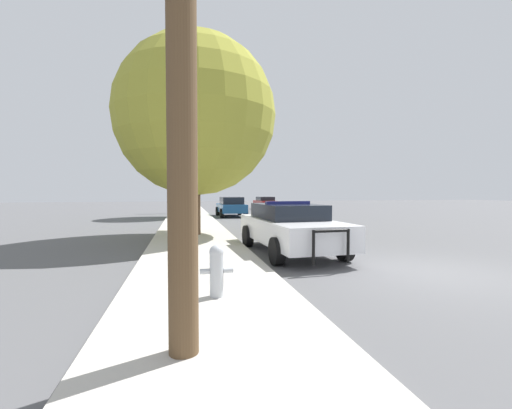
# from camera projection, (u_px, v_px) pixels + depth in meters

# --- Properties ---
(ground_plane) EXTENTS (110.00, 110.00, 0.00)m
(ground_plane) POSITION_uv_depth(u_px,v_px,m) (432.00, 273.00, 7.73)
(ground_plane) COLOR #565659
(sidewalk_left) EXTENTS (3.00, 110.00, 0.13)m
(sidewalk_left) POSITION_uv_depth(u_px,v_px,m) (205.00, 283.00, 6.67)
(sidewalk_left) COLOR #BCB7AD
(sidewalk_left) RESTS_ON ground_plane
(police_car) EXTENTS (2.34, 5.07, 1.54)m
(police_car) POSITION_uv_depth(u_px,v_px,m) (290.00, 227.00, 10.23)
(police_car) COLOR white
(police_car) RESTS_ON ground_plane
(fire_hydrant) EXTENTS (0.54, 0.24, 0.85)m
(fire_hydrant) POSITION_uv_depth(u_px,v_px,m) (217.00, 269.00, 5.56)
(fire_hydrant) COLOR #B7BCC1
(fire_hydrant) RESTS_ON sidewalk_left
(utility_pole) EXTENTS (1.40, 0.32, 6.60)m
(utility_pole) POSITION_uv_depth(u_px,v_px,m) (181.00, 30.00, 3.51)
(utility_pole) COLOR brown
(utility_pole) RESTS_ON sidewalk_left
(traffic_light) EXTENTS (4.13, 0.35, 5.15)m
(traffic_light) POSITION_uv_depth(u_px,v_px,m) (201.00, 168.00, 29.30)
(traffic_light) COLOR #424247
(traffic_light) RESTS_ON sidewalk_left
(car_background_midblock) EXTENTS (2.00, 3.94, 1.41)m
(car_background_midblock) POSITION_uv_depth(u_px,v_px,m) (231.00, 206.00, 24.85)
(car_background_midblock) COLOR navy
(car_background_midblock) RESTS_ON ground_plane
(car_background_oncoming) EXTENTS (2.01, 3.97, 1.27)m
(car_background_oncoming) POSITION_uv_depth(u_px,v_px,m) (266.00, 203.00, 34.45)
(car_background_oncoming) COLOR maroon
(car_background_oncoming) RESTS_ON ground_plane
(tree_sidewalk_mid) EXTENTS (4.41, 4.41, 6.16)m
(tree_sidewalk_mid) POSITION_uv_depth(u_px,v_px,m) (180.00, 159.00, 23.95)
(tree_sidewalk_mid) COLOR brown
(tree_sidewalk_mid) RESTS_ON sidewalk_left
(tree_sidewalk_near) EXTENTS (6.25, 6.25, 7.81)m
(tree_sidewalk_near) POSITION_uv_depth(u_px,v_px,m) (196.00, 116.00, 13.37)
(tree_sidewalk_near) COLOR brown
(tree_sidewalk_near) RESTS_ON sidewalk_left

